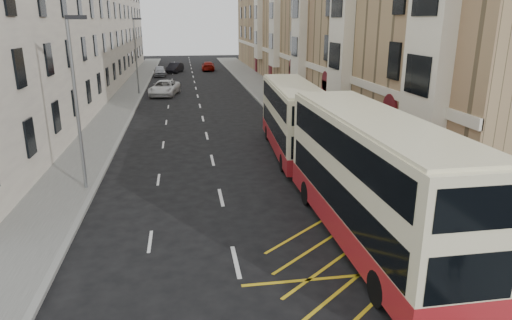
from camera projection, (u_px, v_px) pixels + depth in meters
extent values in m
cube|color=#62625E|center=(290.00, 110.00, 41.35)|extent=(4.00, 120.00, 0.15)
cube|color=#62625E|center=(114.00, 116.00, 39.01)|extent=(3.00, 120.00, 0.15)
cube|color=gray|center=(269.00, 111.00, 41.04)|extent=(0.25, 120.00, 0.15)
cube|color=gray|center=(132.00, 115.00, 39.24)|extent=(0.25, 120.00, 0.15)
cube|color=tan|center=(319.00, 24.00, 54.84)|extent=(10.00, 79.00, 15.00)
cube|color=#EEE6CD|center=(278.00, 54.00, 55.12)|extent=(0.18, 79.00, 0.50)
cube|color=#EEE6CD|center=(431.00, 30.00, 20.53)|extent=(0.80, 3.20, 10.00)
cube|color=#EEE6CD|center=(342.00, 26.00, 31.86)|extent=(0.80, 3.20, 10.00)
cube|color=#EEE6CD|center=(299.00, 25.00, 43.18)|extent=(0.80, 3.20, 10.00)
cube|color=#EEE6CD|center=(275.00, 24.00, 54.51)|extent=(0.80, 3.20, 10.00)
cube|color=#EEE6CD|center=(258.00, 23.00, 65.84)|extent=(0.80, 3.20, 10.00)
cube|color=#581016|center=(388.00, 134.00, 26.06)|extent=(0.20, 1.60, 3.00)
cube|color=#581016|center=(325.00, 99.00, 37.39)|extent=(0.20, 1.60, 3.00)
cube|color=#581016|center=(291.00, 81.00, 48.71)|extent=(0.20, 1.60, 3.00)
cube|color=#581016|center=(270.00, 69.00, 60.04)|extent=(0.20, 1.60, 3.00)
cube|color=#581016|center=(256.00, 61.00, 71.36)|extent=(0.20, 1.60, 3.00)
cube|color=silver|center=(72.00, 33.00, 50.85)|extent=(9.00, 79.00, 13.00)
cube|color=black|center=(481.00, 235.00, 14.35)|extent=(0.08, 0.08, 2.60)
cylinder|color=#B60E08|center=(430.00, 252.00, 14.96)|extent=(0.06, 0.06, 1.00)
cylinder|color=#B60E08|center=(387.00, 212.00, 18.03)|extent=(0.06, 0.06, 1.00)
cylinder|color=#B60E08|center=(357.00, 184.00, 21.09)|extent=(0.06, 0.06, 1.00)
cube|color=#B60E08|center=(388.00, 201.00, 17.88)|extent=(0.05, 6.50, 0.06)
cube|color=#B60E08|center=(387.00, 211.00, 18.01)|extent=(0.05, 6.50, 0.06)
cylinder|color=slate|center=(77.00, 106.00, 20.99)|extent=(0.16, 0.16, 8.00)
cube|color=black|center=(76.00, 17.00, 19.90)|extent=(0.90, 0.18, 0.18)
cylinder|color=slate|center=(136.00, 56.00, 49.31)|extent=(0.16, 0.16, 8.00)
cube|color=black|center=(137.00, 19.00, 48.22)|extent=(0.90, 0.18, 0.18)
cube|color=#F2EABD|center=(371.00, 178.00, 16.32)|extent=(2.79, 11.96, 4.29)
cube|color=#A31B21|center=(368.00, 220.00, 16.81)|extent=(2.82, 12.00, 0.98)
cube|color=black|center=(370.00, 191.00, 16.47)|extent=(2.83, 11.01, 1.19)
cube|color=black|center=(374.00, 142.00, 15.93)|extent=(2.83, 11.01, 1.09)
cube|color=#F2EABD|center=(376.00, 118.00, 15.68)|extent=(2.68, 11.49, 0.13)
cube|color=black|center=(321.00, 147.00, 22.07)|extent=(2.31, 0.10, 1.41)
cube|color=black|center=(323.00, 101.00, 21.41)|extent=(1.90, 0.10, 0.49)
cube|color=black|center=(470.00, 278.00, 10.85)|extent=(2.31, 0.10, 1.30)
cylinder|color=black|center=(307.00, 193.00, 20.32)|extent=(0.31, 1.09, 1.09)
cylinder|color=black|center=(360.00, 190.00, 20.70)|extent=(0.31, 1.09, 1.09)
cylinder|color=black|center=(379.00, 289.00, 13.11)|extent=(0.31, 1.09, 1.09)
cylinder|color=black|center=(457.00, 281.00, 13.49)|extent=(0.31, 1.09, 1.09)
cube|color=#F2EABD|center=(293.00, 117.00, 27.67)|extent=(3.09, 10.87, 3.86)
cube|color=#A31B21|center=(292.00, 141.00, 28.11)|extent=(3.12, 10.90, 0.88)
cube|color=black|center=(293.00, 125.00, 27.81)|extent=(3.07, 10.01, 1.07)
cube|color=black|center=(293.00, 98.00, 27.32)|extent=(3.07, 10.01, 0.98)
cube|color=#F2EABD|center=(294.00, 85.00, 27.09)|extent=(2.96, 10.43, 0.12)
cube|color=black|center=(280.00, 108.00, 32.88)|extent=(2.08, 0.20, 1.27)
cube|color=black|center=(280.00, 80.00, 32.29)|extent=(1.71, 0.18, 0.44)
cube|color=black|center=(312.00, 147.00, 22.70)|extent=(2.08, 0.20, 1.17)
cylinder|color=black|center=(268.00, 133.00, 31.36)|extent=(0.33, 0.99, 0.98)
cylinder|color=black|center=(299.00, 132.00, 31.56)|extent=(0.33, 0.99, 0.98)
cylinder|color=black|center=(283.00, 163.00, 24.82)|extent=(0.33, 0.99, 0.98)
cylinder|color=black|center=(323.00, 162.00, 25.03)|extent=(0.33, 0.99, 0.98)
imported|color=black|center=(470.00, 246.00, 14.75)|extent=(0.86, 0.73, 1.56)
imported|color=black|center=(480.00, 256.00, 13.96)|extent=(1.05, 0.49, 1.74)
imported|color=white|center=(165.00, 88.00, 49.94)|extent=(3.65, 6.15, 1.60)
imported|color=#9B9DA2|center=(160.00, 71.00, 66.85)|extent=(1.95, 4.47, 1.50)
imported|color=black|center=(175.00, 67.00, 71.74)|extent=(2.88, 4.91, 1.53)
imported|color=#9B0F06|center=(208.00, 66.00, 74.39)|extent=(2.19, 5.02, 1.44)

